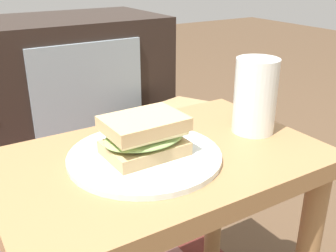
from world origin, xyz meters
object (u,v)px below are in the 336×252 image
Objects in this scene: plate at (145,156)px; paper_bag at (174,148)px; tv_cabinet at (39,98)px; beer_glass at (255,98)px; sandwich_front at (144,136)px.

paper_bag is (0.41, 0.54, -0.31)m from plate.
plate is (-0.06, -0.95, 0.17)m from tv_cabinet.
beer_glass reaches higher than paper_bag.
sandwich_front is (0.00, -0.00, 0.04)m from plate.
plate is at bearing 117.49° from sandwich_front.
plate is 1.80× the size of beer_glass.
plate reaches higher than paper_bag.
paper_bag is (0.35, -0.41, -0.13)m from tv_cabinet.
sandwich_front is 0.24m from beer_glass.
plate is at bearing -93.51° from tv_cabinet.
tv_cabinet is at bearing 100.67° from beer_glass.
tv_cabinet is at bearing 86.49° from plate.
tv_cabinet is 6.78× the size of sandwich_front.
tv_cabinet is 1.00m from beer_glass.
beer_glass is (0.24, -0.01, 0.03)m from sandwich_front.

